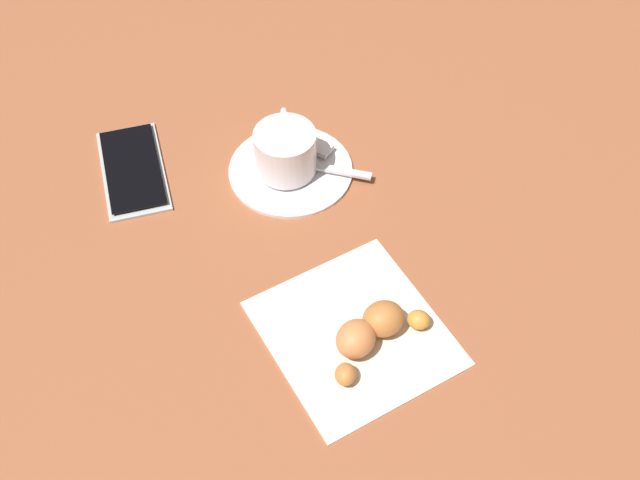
{
  "coord_description": "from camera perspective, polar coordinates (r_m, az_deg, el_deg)",
  "views": [
    {
      "loc": [
        -0.43,
        0.27,
        0.65
      ],
      "look_at": [
        -0.01,
        0.0,
        0.01
      ],
      "focal_mm": 44.46,
      "sensor_mm": 36.0,
      "label": 1
    }
  ],
  "objects": [
    {
      "name": "teaspoon",
      "position": [
        0.89,
        -1.99,
        5.68
      ],
      "size": [
        0.11,
        0.1,
        0.01
      ],
      "color": "silver",
      "rests_on": "saucer"
    },
    {
      "name": "saucer",
      "position": [
        0.89,
        -2.13,
        5.14
      ],
      "size": [
        0.14,
        0.14,
        0.01
      ],
      "primitive_type": "cylinder",
      "color": "white",
      "rests_on": "ground"
    },
    {
      "name": "croissant",
      "position": [
        0.74,
        3.74,
        -6.57
      ],
      "size": [
        0.06,
        0.12,
        0.03
      ],
      "color": "gold",
      "rests_on": "napkin"
    },
    {
      "name": "espresso_cup",
      "position": [
        0.87,
        -2.52,
        6.52
      ],
      "size": [
        0.09,
        0.07,
        0.05
      ],
      "color": "white",
      "rests_on": "saucer"
    },
    {
      "name": "sugar_packet",
      "position": [
        0.91,
        -1.01,
        7.09
      ],
      "size": [
        0.07,
        0.05,
        0.01
      ],
      "primitive_type": "cube",
      "rotation": [
        0.0,
        0.0,
        6.74
      ],
      "color": "white",
      "rests_on": "saucer"
    },
    {
      "name": "napkin",
      "position": [
        0.76,
        2.49,
        -6.67
      ],
      "size": [
        0.18,
        0.16,
        0.0
      ],
      "primitive_type": "cube",
      "rotation": [
        0.0,
        0.0,
        -0.03
      ],
      "color": "silver",
      "rests_on": "ground"
    },
    {
      "name": "cell_phone",
      "position": [
        0.91,
        -13.33,
        4.97
      ],
      "size": [
        0.15,
        0.1,
        0.01
      ],
      "color": "#B5BDBE",
      "rests_on": "ground"
    },
    {
      "name": "ground_plane",
      "position": [
        0.83,
        -0.13,
        0.06
      ],
      "size": [
        1.8,
        1.8,
        0.0
      ],
      "primitive_type": "plane",
      "color": "#9B5535"
    }
  ]
}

